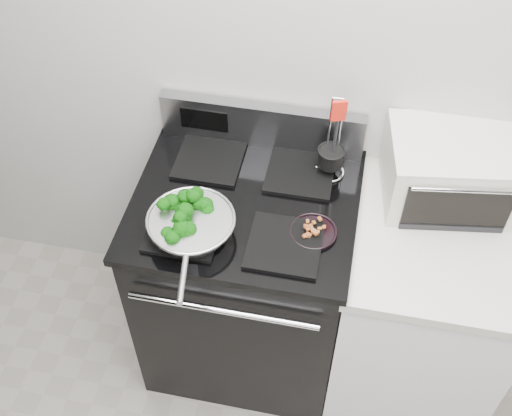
% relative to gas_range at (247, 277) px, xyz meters
% --- Properties ---
extents(back_wall, '(4.00, 0.02, 2.70)m').
position_rel_gas_range_xyz_m(back_wall, '(0.30, 0.34, 0.86)').
color(back_wall, '#BBB9B2').
rests_on(back_wall, ground).
extents(gas_range, '(0.79, 0.69, 1.13)m').
position_rel_gas_range_xyz_m(gas_range, '(0.00, 0.00, 0.00)').
color(gas_range, black).
rests_on(gas_range, floor).
extents(counter, '(0.62, 0.68, 0.92)m').
position_rel_gas_range_xyz_m(counter, '(0.68, -0.00, -0.03)').
color(counter, white).
rests_on(counter, floor).
extents(skillet, '(0.30, 0.47, 0.06)m').
position_rel_gas_range_xyz_m(skillet, '(-0.14, -0.18, 0.51)').
color(skillet, silver).
rests_on(skillet, gas_range).
extents(broccoli_pile, '(0.23, 0.23, 0.08)m').
position_rel_gas_range_xyz_m(broccoli_pile, '(-0.14, -0.18, 0.53)').
color(broccoli_pile, black).
rests_on(broccoli_pile, skillet).
extents(bacon_plate, '(0.16, 0.16, 0.04)m').
position_rel_gas_range_xyz_m(bacon_plate, '(0.25, -0.10, 0.48)').
color(bacon_plate, black).
rests_on(bacon_plate, gas_range).
extents(utensil_holder, '(0.11, 0.11, 0.34)m').
position_rel_gas_range_xyz_m(utensil_holder, '(0.27, 0.19, 0.52)').
color(utensil_holder, silver).
rests_on(utensil_holder, gas_range).
extents(toaster_oven, '(0.48, 0.39, 0.25)m').
position_rel_gas_range_xyz_m(toaster_oven, '(0.68, 0.19, 0.56)').
color(toaster_oven, silver).
rests_on(toaster_oven, counter).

